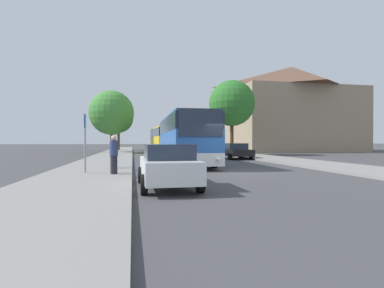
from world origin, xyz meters
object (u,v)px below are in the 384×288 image
pedestrian_waiting_near (113,151)px  tree_right_near (232,103)px  tree_left_near (118,118)px  parked_car_right_near (235,151)px  tree_left_far (112,113)px  parked_car_left_curb (168,165)px  bus_stop_sign (85,136)px  parked_car_right_far (192,147)px  pedestrian_waiting_far (114,155)px  bus_middle (164,140)px  bus_front (184,139)px

pedestrian_waiting_near → tree_right_near: bearing=172.7°
tree_left_near → tree_right_near: 22.53m
parked_car_right_near → tree_left_far: (-11.81, 16.25, 4.68)m
parked_car_left_curb → pedestrian_waiting_near: size_ratio=2.35×
parked_car_left_curb → tree_right_near: tree_right_near is taller
bus_stop_sign → tree_left_far: bearing=91.3°
tree_left_far → tree_right_near: (13.82, -9.40, 0.46)m
tree_left_near → tree_right_near: size_ratio=0.91×
bus_stop_sign → tree_left_near: size_ratio=0.36×
parked_car_right_far → pedestrian_waiting_far: bearing=72.4°
pedestrian_waiting_far → tree_left_near: bearing=-1.4°
bus_middle → bus_stop_sign: bearing=-106.1°
bus_stop_sign → tree_left_far: size_ratio=0.33×
tree_right_near → pedestrian_waiting_near: bearing=-127.4°
bus_front → bus_stop_sign: 8.45m
pedestrian_waiting_near → tree_left_far: (-1.76, 25.15, 4.38)m
bus_front → pedestrian_waiting_far: size_ratio=6.96×
pedestrian_waiting_far → tree_right_near: size_ratio=0.20×
tree_left_far → tree_right_near: bearing=-34.2°
bus_middle → pedestrian_waiting_near: size_ratio=6.61×
parked_car_left_curb → tree_left_near: (-3.45, 40.30, 4.56)m
pedestrian_waiting_near → tree_right_near: (12.06, 15.76, 4.83)m
parked_car_left_curb → bus_stop_sign: (-3.34, 4.30, 1.06)m
tree_left_far → bus_stop_sign: bearing=-88.7°
tree_right_near → pedestrian_waiting_far: bearing=-122.3°
parked_car_right_near → bus_middle: bearing=-67.8°
bus_stop_sign → tree_right_near: 22.54m
pedestrian_waiting_far → tree_right_near: tree_right_near is taller
parked_car_right_far → tree_right_near: 13.59m
tree_right_near → bus_stop_sign: bearing=-126.5°
bus_front → parked_car_right_far: bus_front is taller
pedestrian_waiting_far → bus_middle: bearing=-14.8°
parked_car_left_curb → tree_left_near: tree_left_near is taller
bus_stop_sign → tree_left_near: (-0.11, 35.99, 3.50)m
parked_car_right_far → tree_left_far: tree_left_far is taller
pedestrian_waiting_far → parked_car_left_curb: bearing=-153.2°
tree_left_far → pedestrian_waiting_far: bearing=-86.0°
parked_car_right_near → tree_left_near: 27.84m
bus_middle → tree_left_far: tree_left_far is taller
bus_stop_sign → tree_left_far: 27.46m
parked_car_right_near → tree_right_near: (2.01, 6.85, 5.14)m
bus_middle → bus_stop_sign: (-6.01, -22.68, 0.10)m
bus_middle → pedestrian_waiting_far: (-4.67, -23.61, -0.74)m
bus_stop_sign → pedestrian_waiting_near: 2.48m
parked_car_right_far → pedestrian_waiting_far: size_ratio=2.43×
parked_car_right_near → pedestrian_waiting_near: bearing=39.9°
bus_front → bus_stop_sign: bearing=-131.5°
bus_front → pedestrian_waiting_far: bearing=-120.4°
parked_car_left_curb → tree_left_far: bearing=96.6°
bus_middle → tree_left_near: tree_left_near is taller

